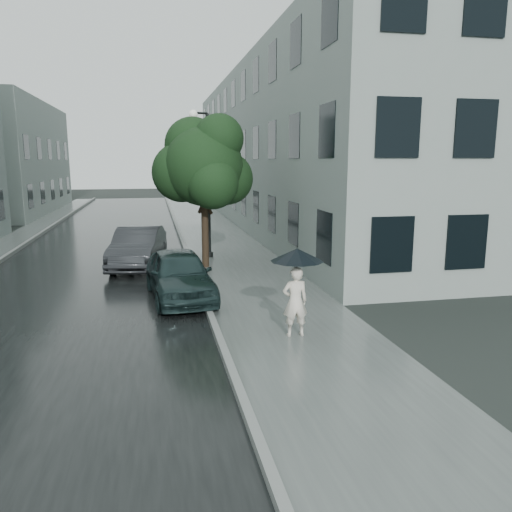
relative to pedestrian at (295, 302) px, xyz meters
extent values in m
plane|color=black|center=(-0.10, 0.47, -0.78)|extent=(120.00, 120.00, 0.00)
cube|color=slate|center=(0.15, 12.47, -0.77)|extent=(3.50, 60.00, 0.01)
cube|color=slate|center=(-1.68, 12.47, -0.70)|extent=(0.15, 60.00, 0.15)
cube|color=black|center=(-5.18, 12.47, -0.78)|extent=(6.85, 60.00, 0.00)
cube|color=slate|center=(-8.68, 12.47, -0.70)|extent=(0.15, 60.00, 0.15)
cube|color=gray|center=(5.40, 19.97, 3.72)|extent=(7.00, 36.00, 9.00)
cube|color=black|center=(1.92, 19.97, 3.72)|extent=(0.08, 32.40, 7.20)
cube|color=gray|center=(-13.90, 30.47, 3.22)|extent=(7.00, 18.00, 8.00)
cube|color=black|center=(-10.42, 30.47, 3.22)|extent=(0.08, 16.20, 6.40)
imported|color=silver|center=(0.00, 0.00, 0.00)|extent=(0.56, 0.37, 1.54)
cylinder|color=black|center=(0.03, 0.02, 0.56)|extent=(0.02, 0.02, 0.66)
cone|color=black|center=(0.03, 0.02, 1.03)|extent=(1.23, 1.23, 0.28)
cylinder|color=black|center=(0.03, 0.02, 1.19)|extent=(0.02, 0.02, 0.08)
cylinder|color=black|center=(0.03, 0.02, 0.20)|extent=(0.03, 0.03, 0.06)
cylinder|color=#332619|center=(-1.15, 7.67, 0.48)|extent=(0.25, 0.25, 2.51)
sphere|color=#183619|center=(-1.15, 7.67, 2.79)|extent=(2.75, 2.75, 2.75)
sphere|color=#183619|center=(-0.30, 7.98, 2.37)|extent=(1.90, 1.90, 1.90)
sphere|color=#183619|center=(-1.89, 8.09, 2.59)|extent=(2.12, 2.12, 2.12)
sphere|color=#183619|center=(-0.94, 6.92, 2.26)|extent=(1.79, 1.79, 1.79)
sphere|color=#183619|center=(-1.47, 8.30, 3.54)|extent=(2.01, 2.01, 2.01)
sphere|color=#183619|center=(-0.63, 7.46, 3.74)|extent=(1.71, 1.71, 1.71)
cylinder|color=black|center=(-0.80, 9.47, 1.99)|extent=(0.12, 0.12, 5.54)
cylinder|color=black|center=(-0.80, 9.47, -0.68)|extent=(0.28, 0.28, 0.20)
cylinder|color=black|center=(-1.04, 9.42, 4.76)|extent=(0.51, 0.19, 0.08)
sphere|color=silver|center=(-1.34, 9.36, 4.71)|extent=(0.32, 0.32, 0.32)
imported|color=#192B2B|center=(-2.30, 3.55, -0.09)|extent=(2.01, 4.17, 1.37)
imported|color=#26282B|center=(-3.52, 8.11, -0.06)|extent=(2.14, 4.49, 1.42)
camera|label=1|loc=(-2.93, -10.03, 3.00)|focal=35.00mm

